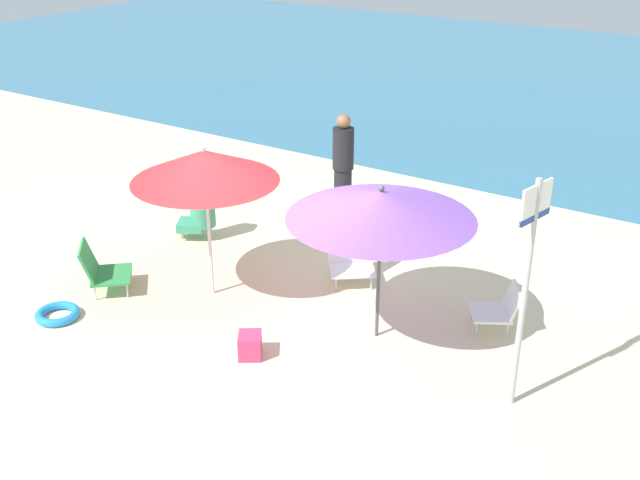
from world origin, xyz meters
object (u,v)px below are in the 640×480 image
Objects in this scene: beach_chair_a at (499,308)px; person_a at (200,209)px; umbrella_purple at (381,205)px; umbrella_red at (205,166)px; beach_chair_c at (351,259)px; person_b at (343,169)px; warning_sign at (528,267)px; swim_ring at (57,314)px; beach_bag at (250,345)px; beach_chair_b at (101,269)px.

person_a is (-4.45, 0.07, 0.16)m from beach_chair_a.
umbrella_purple is at bearing 7.25° from beach_chair_a.
umbrella_red reaches higher than umbrella_purple.
beach_chair_c is 0.47× the size of person_b.
person_b is (-1.97, 2.51, -0.75)m from umbrella_purple.
person_b reaches higher than beach_chair_a.
warning_sign reaches higher than swim_ring.
beach_bag is (-2.63, -0.74, -1.35)m from warning_sign.
umbrella_red is at bearing -11.78° from beach_chair_b.
person_a is at bearing 164.82° from umbrella_purple.
beach_chair_a is 3.54m from person_b.
umbrella_purple reaches higher than person_b.
beach_chair_b is at bearing 93.17° from swim_ring.
beach_chair_a is 1.29× the size of swim_ring.
umbrella_purple is at bearing 49.48° from beach_bag.
umbrella_purple is at bearing 6.27° from umbrella_red.
swim_ring is at bearing -129.43° from beach_chair_b.
warning_sign is 5.37m from swim_ring.
umbrella_red is at bearing -83.43° from beach_chair_c.
umbrella_red reaches higher than beach_chair_c.
swim_ring is at bearing 26.04° from person_b.
warning_sign reaches higher than beach_chair_b.
beach_bag is at bearing -38.24° from beach_chair_c.
swim_ring is (-1.33, -4.19, -0.78)m from person_b.
beach_chair_c is (1.25, 1.23, -1.37)m from umbrella_red.
warning_sign is (2.62, -1.35, 1.19)m from beach_chair_c.
umbrella_purple is 4.01m from swim_ring.
warning_sign reaches higher than person_a.
warning_sign is at bearing 95.70° from person_b.
umbrella_red is 2.87× the size of beach_chair_a.
beach_chair_c is (-2.02, 0.15, 0.01)m from beach_chair_a.
swim_ring is at bearing -79.64° from beach_chair_c.
beach_chair_b is 0.48× the size of person_b.
beach_chair_a is 0.40× the size of person_b.
umbrella_purple is 3.28m from person_b.
beach_chair_a is 0.84× the size of beach_chair_b.
beach_chair_b is 2.42m from beach_bag.
person_a reaches higher than beach_chair_b.
umbrella_red is 1.92m from beach_chair_b.
beach_bag is (1.04, -3.60, -0.70)m from person_b.
beach_chair_a is 2.03m from beach_chair_c.
warning_sign is at bearing 86.30° from beach_chair_a.
person_a is at bearing 135.67° from umbrella_red.
umbrella_red reaches higher than person_b.
umbrella_red is 3.71× the size of swim_ring.
beach_bag reaches higher than swim_ring.
beach_chair_b is at bearing 176.29° from beach_bag.
beach_chair_a is 4.79m from beach_chair_b.
umbrella_red is 2.15m from beach_bag.
person_b is at bearing -58.75° from beach_chair_a.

